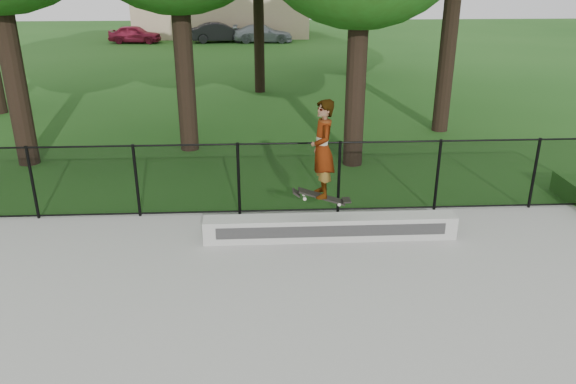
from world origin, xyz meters
The scene contains 7 objects.
grind_ledge centered at (1.69, 4.70, 0.28)m, with size 4.62×0.40×0.43m, color #ADAEA9.
car_a centered at (-7.54, 33.74, 0.57)m, with size 1.34×3.31×1.14m, color maroon.
car_b centered at (-2.02, 33.85, 0.63)m, with size 1.33×3.45×1.26m, color black.
car_c centered at (0.81, 33.65, 0.56)m, with size 1.58×3.56×1.13m, color gray.
skater_airborne centered at (1.48, 4.41, 1.85)m, with size 0.81×0.65×1.89m.
chainlink_fence centered at (0.00, 5.90, 0.81)m, with size 16.06×0.06×1.50m.
distant_building centered at (-2.00, 38.00, 2.16)m, with size 12.40×6.40×4.30m.
Camera 1 is at (0.42, -4.52, 4.74)m, focal length 35.00 mm.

